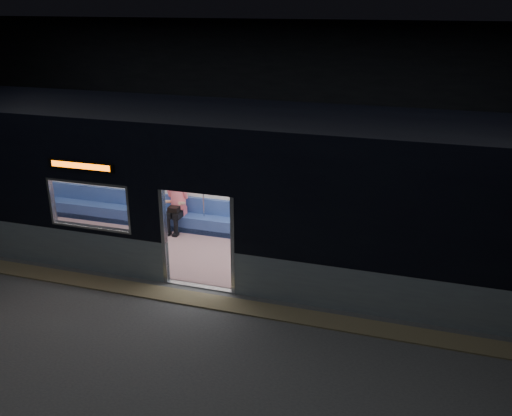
% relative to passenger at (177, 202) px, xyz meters
% --- Properties ---
extents(station_floor, '(24.00, 14.00, 0.01)m').
position_rel_passenger_xyz_m(station_floor, '(1.63, -3.55, -0.80)').
color(station_floor, '#47494C').
rests_on(station_floor, ground).
extents(station_envelope, '(24.00, 14.00, 5.00)m').
position_rel_passenger_xyz_m(station_envelope, '(1.63, -3.55, 2.87)').
color(station_envelope, black).
rests_on(station_envelope, station_floor).
extents(tactile_strip, '(22.80, 0.50, 0.03)m').
position_rel_passenger_xyz_m(tactile_strip, '(1.63, -3.00, -0.78)').
color(tactile_strip, '#8C7F59').
rests_on(tactile_strip, station_floor).
extents(metro_car, '(18.00, 3.04, 3.35)m').
position_rel_passenger_xyz_m(metro_car, '(1.63, -1.00, 1.05)').
color(metro_car, '#8FA3AB').
rests_on(metro_car, station_floor).
extents(passenger, '(0.39, 0.67, 1.36)m').
position_rel_passenger_xyz_m(passenger, '(0.00, 0.00, 0.00)').
color(passenger, black).
rests_on(passenger, metro_car).
extents(handbag, '(0.29, 0.26, 0.13)m').
position_rel_passenger_xyz_m(handbag, '(0.01, -0.22, -0.12)').
color(handbag, black).
rests_on(handbag, passenger).
extents(transit_map, '(1.08, 0.03, 0.70)m').
position_rel_passenger_xyz_m(transit_map, '(2.53, 0.31, 0.71)').
color(transit_map, white).
rests_on(transit_map, metro_car).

